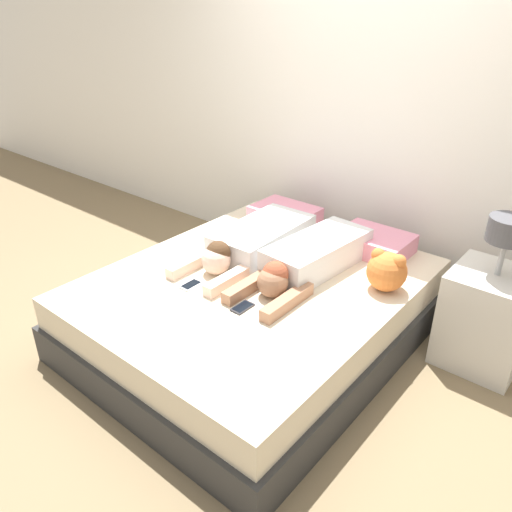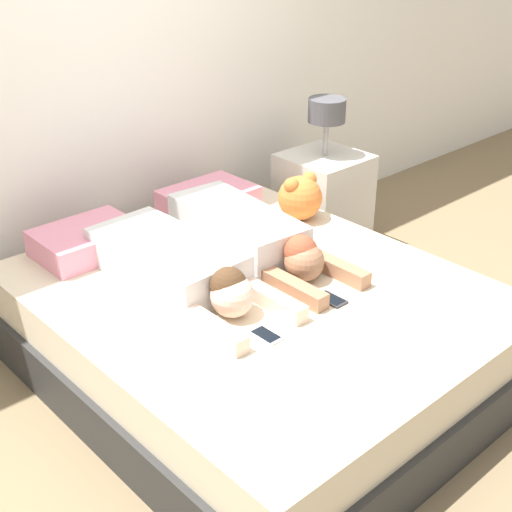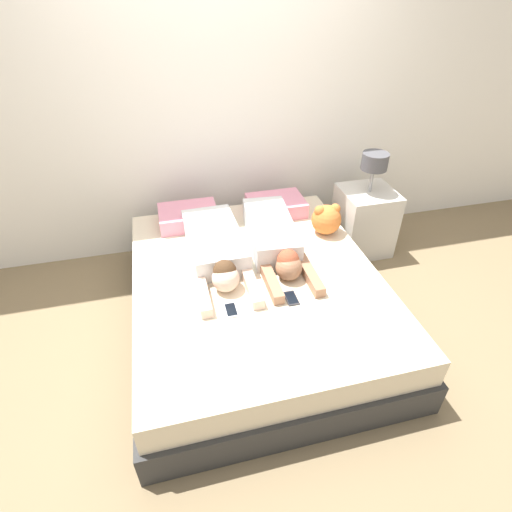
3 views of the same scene
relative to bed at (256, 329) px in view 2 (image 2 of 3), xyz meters
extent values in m
plane|color=#7F6B4C|center=(0.00, 0.00, -0.21)|extent=(12.00, 12.00, 0.00)
cube|color=white|center=(0.00, 1.17, 1.09)|extent=(12.00, 0.06, 2.60)
cube|color=#2D2D2D|center=(0.00, 0.00, -0.09)|extent=(1.71, 2.04, 0.24)
cube|color=beige|center=(0.00, 0.00, 0.12)|extent=(1.65, 1.98, 0.20)
cube|color=pink|center=(-0.37, 0.78, 0.28)|extent=(0.47, 0.35, 0.13)
cube|color=pink|center=(0.37, 0.78, 0.28)|extent=(0.47, 0.35, 0.13)
cube|color=silver|center=(-0.23, 0.34, 0.30)|extent=(0.40, 0.75, 0.17)
sphere|color=beige|center=(-0.23, -0.11, 0.31)|extent=(0.18, 0.18, 0.18)
sphere|color=#4C331E|center=(-0.23, -0.08, 0.35)|extent=(0.15, 0.15, 0.15)
cube|color=beige|center=(-0.39, -0.15, 0.26)|extent=(0.07, 0.41, 0.07)
cube|color=beige|center=(-0.07, -0.15, 0.26)|extent=(0.07, 0.41, 0.07)
cube|color=silver|center=(0.20, 0.36, 0.31)|extent=(0.38, 0.77, 0.19)
sphere|color=#A37051|center=(0.20, -0.09, 0.31)|extent=(0.18, 0.18, 0.18)
sphere|color=#99472D|center=(0.20, -0.07, 0.35)|extent=(0.15, 0.15, 0.15)
cube|color=#A37051|center=(0.06, -0.14, 0.26)|extent=(0.07, 0.41, 0.07)
cube|color=#A37051|center=(0.34, -0.14, 0.26)|extent=(0.07, 0.41, 0.07)
cube|color=silver|center=(-0.24, -0.32, 0.23)|extent=(0.07, 0.13, 0.01)
cube|color=black|center=(-0.24, -0.32, 0.23)|extent=(0.06, 0.11, 0.00)
cube|color=#2D2D33|center=(0.15, -0.30, 0.23)|extent=(0.07, 0.13, 0.01)
cube|color=black|center=(0.15, -0.30, 0.23)|extent=(0.06, 0.11, 0.00)
sphere|color=orange|center=(0.66, 0.38, 0.34)|extent=(0.23, 0.23, 0.23)
sphere|color=orange|center=(0.59, 0.38, 0.42)|extent=(0.08, 0.08, 0.08)
sphere|color=orange|center=(0.72, 0.38, 0.42)|extent=(0.08, 0.08, 0.08)
cube|color=beige|center=(1.17, 0.68, 0.08)|extent=(0.45, 0.45, 0.59)
cylinder|color=#999999|center=(1.17, 0.68, 0.47)|extent=(0.03, 0.03, 0.20)
cylinder|color=#4C4C51|center=(1.17, 0.68, 0.64)|extent=(0.22, 0.22, 0.14)
camera|label=1|loc=(1.68, -2.01, 1.72)|focal=35.00mm
camera|label=2|loc=(-1.82, -2.00, 1.77)|focal=50.00mm
camera|label=3|loc=(-0.52, -2.08, 1.92)|focal=28.00mm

